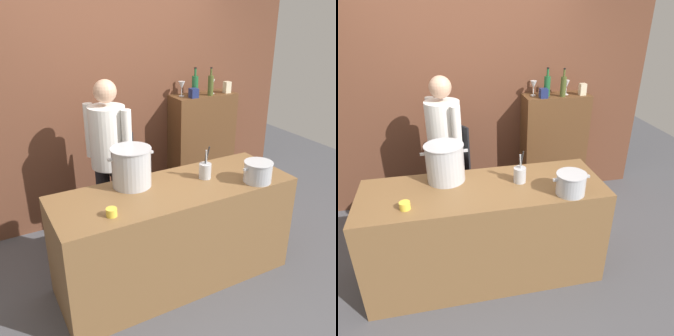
{
  "view_description": "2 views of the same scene",
  "coord_description": "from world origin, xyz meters",
  "views": [
    {
      "loc": [
        -1.36,
        -2.39,
        2.26
      ],
      "look_at": [
        0.13,
        0.35,
        0.91
      ],
      "focal_mm": 40.56,
      "sensor_mm": 36.0,
      "label": 1
    },
    {
      "loc": [
        -0.32,
        -2.29,
        2.25
      ],
      "look_at": [
        0.24,
        0.25,
        0.93
      ],
      "focal_mm": 34.84,
      "sensor_mm": 36.0,
      "label": 2
    }
  ],
  "objects": [
    {
      "name": "stockpot_small",
      "position": [
        0.66,
        -0.23,
        0.99
      ],
      "size": [
        0.3,
        0.24,
        0.17
      ],
      "color": "#B7BABF",
      "rests_on": "prep_counter"
    },
    {
      "name": "spice_tin_cream",
      "position": [
        1.32,
        1.12,
        1.38
      ],
      "size": [
        0.07,
        0.07,
        0.13
      ],
      "primitive_type": "cube",
      "color": "beige",
      "rests_on": "bar_cabinet"
    },
    {
      "name": "butter_jar",
      "position": [
        -0.61,
        -0.18,
        0.93
      ],
      "size": [
        0.08,
        0.08,
        0.06
      ],
      "primitive_type": "cylinder",
      "color": "yellow",
      "rests_on": "prep_counter"
    },
    {
      "name": "wine_bottle_olive",
      "position": [
        1.08,
        1.11,
        1.43
      ],
      "size": [
        0.06,
        0.06,
        0.31
      ],
      "color": "#475123",
      "rests_on": "bar_cabinet"
    },
    {
      "name": "utensil_crock",
      "position": [
        0.31,
        0.04,
        0.97
      ],
      "size": [
        0.1,
        0.1,
        0.29
      ],
      "color": "#B7BABF",
      "rests_on": "prep_counter"
    },
    {
      "name": "ground_plane",
      "position": [
        0.0,
        0.0,
        0.0
      ],
      "size": [
        8.0,
        8.0,
        0.0
      ],
      "primitive_type": "plane",
      "color": "#4C4C51"
    },
    {
      "name": "brick_back_panel",
      "position": [
        0.0,
        1.4,
        1.5
      ],
      "size": [
        4.4,
        0.1,
        3.0
      ],
      "primitive_type": "cube",
      "color": "brown",
      "rests_on": "ground_plane"
    },
    {
      "name": "bar_cabinet",
      "position": [
        1.04,
        1.19,
        0.66
      ],
      "size": [
        0.76,
        0.32,
        1.32
      ],
      "primitive_type": "cube",
      "color": "brown",
      "rests_on": "ground_plane"
    },
    {
      "name": "stockpot_large",
      "position": [
        -0.29,
        0.2,
        1.06
      ],
      "size": [
        0.39,
        0.33,
        0.32
      ],
      "color": "#B7BABF",
      "rests_on": "prep_counter"
    },
    {
      "name": "wine_glass_short",
      "position": [
        0.77,
        1.22,
        1.43
      ],
      "size": [
        0.07,
        0.07,
        0.16
      ],
      "color": "silver",
      "rests_on": "bar_cabinet"
    },
    {
      "name": "prep_counter",
      "position": [
        0.0,
        0.0,
        0.45
      ],
      "size": [
        2.01,
        0.7,
        0.9
      ],
      "primitive_type": "cube",
      "color": "brown",
      "rests_on": "ground_plane"
    },
    {
      "name": "chef",
      "position": [
        -0.26,
        0.8,
        0.96
      ],
      "size": [
        0.41,
        0.47,
        1.66
      ],
      "rotation": [
        0.0,
        0.0,
        2.11
      ],
      "color": "black",
      "rests_on": "ground_plane"
    },
    {
      "name": "spice_tin_navy",
      "position": [
        0.85,
        1.1,
        1.37
      ],
      "size": [
        0.08,
        0.08,
        0.1
      ],
      "primitive_type": "cube",
      "color": "navy",
      "rests_on": "bar_cabinet"
    },
    {
      "name": "wine_glass_tall",
      "position": [
        1.14,
        1.18,
        1.43
      ],
      "size": [
        0.07,
        0.07,
        0.16
      ],
      "color": "silver",
      "rests_on": "bar_cabinet"
    },
    {
      "name": "wine_bottle_green",
      "position": [
        0.91,
        1.17,
        1.43
      ],
      "size": [
        0.07,
        0.07,
        0.31
      ],
      "color": "#1E592D",
      "rests_on": "bar_cabinet"
    }
  ]
}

